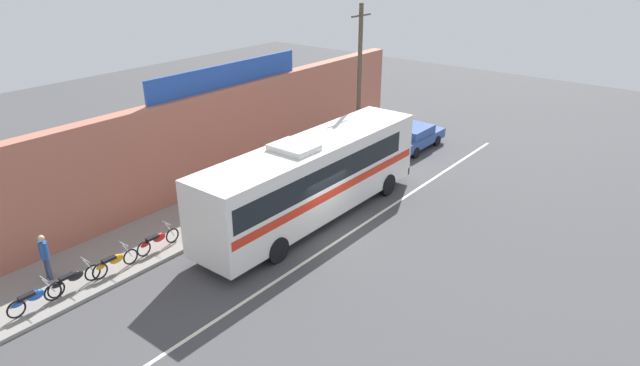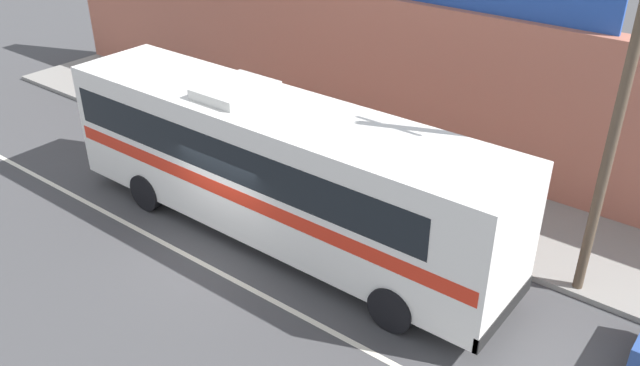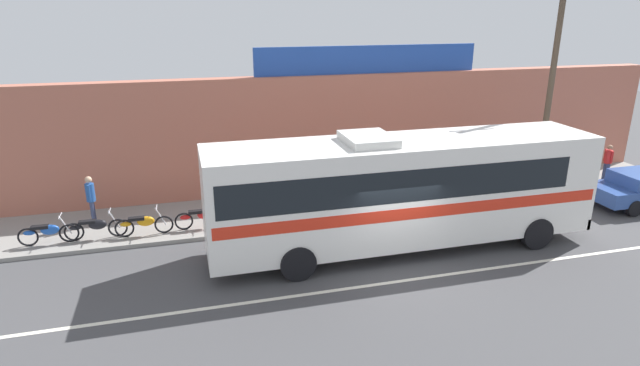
% 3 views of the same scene
% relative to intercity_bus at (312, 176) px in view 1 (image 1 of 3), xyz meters
% --- Properties ---
extents(ground_plane, '(70.00, 70.00, 0.00)m').
position_rel_intercity_bus_xyz_m(ground_plane, '(-0.59, -1.25, -2.07)').
color(ground_plane, '#444447').
extents(sidewalk_slab, '(30.00, 3.60, 0.14)m').
position_rel_intercity_bus_xyz_m(sidewalk_slab, '(-0.59, 3.95, -2.00)').
color(sidewalk_slab, gray).
rests_on(sidewalk_slab, ground_plane).
extents(storefront_facade, '(30.00, 0.70, 4.80)m').
position_rel_intercity_bus_xyz_m(storefront_facade, '(-0.59, 6.10, 0.33)').
color(storefront_facade, '#B26651').
rests_on(storefront_facade, ground_plane).
extents(storefront_billboard, '(9.32, 0.12, 1.10)m').
position_rel_intercity_bus_xyz_m(storefront_billboard, '(1.09, 6.10, 3.28)').
color(storefront_billboard, '#234CAD').
rests_on(storefront_billboard, storefront_facade).
extents(road_center_stripe, '(30.00, 0.14, 0.01)m').
position_rel_intercity_bus_xyz_m(road_center_stripe, '(-0.59, -2.05, -2.06)').
color(road_center_stripe, silver).
rests_on(road_center_stripe, ground_plane).
extents(intercity_bus, '(12.22, 2.68, 3.78)m').
position_rel_intercity_bus_xyz_m(intercity_bus, '(0.00, 0.00, 0.00)').
color(intercity_bus, white).
rests_on(intercity_bus, ground_plane).
extents(parked_car, '(4.45, 1.87, 1.37)m').
position_rel_intercity_bus_xyz_m(parked_car, '(10.72, 1.01, -1.33)').
color(parked_car, '#2D4C93').
rests_on(parked_car, ground_plane).
extents(utility_pole, '(1.60, 0.22, 8.31)m').
position_rel_intercity_bus_xyz_m(utility_pole, '(6.90, 2.41, 2.36)').
color(utility_pole, brown).
rests_on(utility_pole, sidewalk_slab).
extents(motorcycle_black, '(1.96, 0.56, 0.94)m').
position_rel_intercity_bus_xyz_m(motorcycle_black, '(-5.97, 2.92, -1.50)').
color(motorcycle_black, black).
rests_on(motorcycle_black, sidewalk_slab).
extents(motorcycle_green, '(1.96, 0.56, 0.94)m').
position_rel_intercity_bus_xyz_m(motorcycle_green, '(-9.42, 2.94, -1.50)').
color(motorcycle_green, black).
rests_on(motorcycle_green, sidewalk_slab).
extents(motorcycle_blue, '(1.87, 0.56, 0.94)m').
position_rel_intercity_bus_xyz_m(motorcycle_blue, '(-7.91, 2.82, -1.50)').
color(motorcycle_blue, black).
rests_on(motorcycle_blue, sidewalk_slab).
extents(motorcycle_red, '(1.82, 0.56, 0.94)m').
position_rel_intercity_bus_xyz_m(motorcycle_red, '(-10.83, 2.89, -1.50)').
color(motorcycle_red, black).
rests_on(motorcycle_red, sidewalk_slab).
extents(pedestrian_far_left, '(0.30, 0.48, 1.75)m').
position_rel_intercity_bus_xyz_m(pedestrian_far_left, '(-9.64, 4.27, -0.90)').
color(pedestrian_far_left, navy).
rests_on(pedestrian_far_left, sidewalk_slab).
extents(pedestrian_by_curb, '(0.30, 0.48, 1.58)m').
position_rel_intercity_bus_xyz_m(pedestrian_by_curb, '(11.36, 3.66, -1.02)').
color(pedestrian_by_curb, navy).
rests_on(pedestrian_by_curb, sidewalk_slab).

